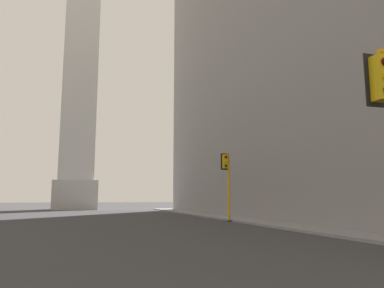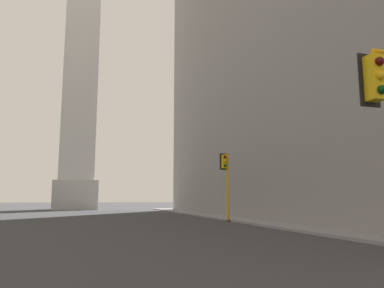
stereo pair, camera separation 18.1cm
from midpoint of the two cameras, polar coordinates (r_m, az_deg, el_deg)
sidewalk_right at (r=27.98m, az=13.31°, el=-11.60°), size 5.00×79.30×0.15m
building_right at (r=43.88m, az=19.19°, el=18.18°), size 20.01×55.00×42.05m
obelisk at (r=74.67m, az=-16.24°, el=18.44°), size 7.18×7.18×72.46m
traffic_light_mid_right at (r=30.02m, az=5.18°, el=-4.85°), size 0.79×0.52×5.43m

